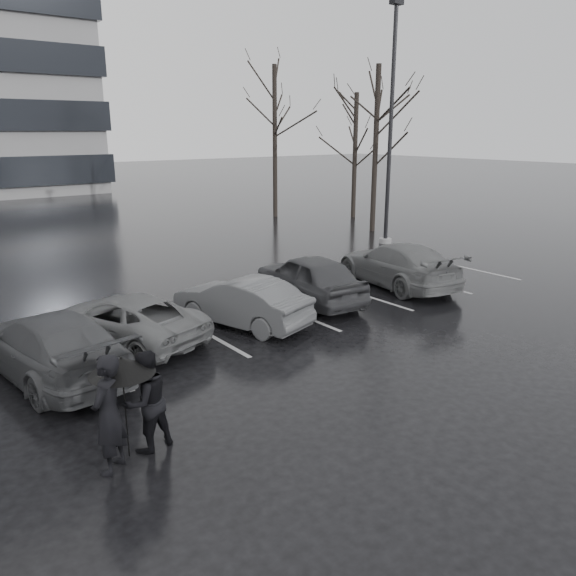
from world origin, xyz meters
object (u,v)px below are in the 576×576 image
(car_main, at_px, (309,278))
(pedestrian_left, at_px, (109,414))
(tree_east, at_px, (375,150))
(tree_ne, at_px, (355,156))
(car_west_c, at_px, (50,345))
(pedestrian_right, at_px, (146,401))
(car_west_a, at_px, (241,302))
(car_east, at_px, (397,264))
(lamp_post, at_px, (390,138))
(car_west_b, at_px, (126,319))
(tree_north, at_px, (275,143))

(car_main, distance_m, pedestrian_left, 9.32)
(tree_east, distance_m, tree_ne, 4.74)
(car_west_c, bearing_deg, pedestrian_right, 89.02)
(car_west_a, bearing_deg, pedestrian_left, 23.09)
(pedestrian_left, distance_m, tree_ne, 26.56)
(pedestrian_right, height_order, tree_ne, tree_ne)
(car_west_c, height_order, car_east, car_east)
(car_east, relative_size, tree_ne, 0.70)
(car_main, bearing_deg, car_west_a, 17.82)
(pedestrian_left, height_order, tree_ne, tree_ne)
(pedestrian_left, relative_size, tree_east, 0.23)
(pedestrian_left, relative_size, lamp_post, 0.19)
(pedestrian_right, relative_size, tree_ne, 0.24)
(car_main, height_order, car_east, car_main)
(car_west_b, xyz_separation_m, car_east, (9.13, -0.43, 0.11))
(car_west_b, distance_m, lamp_post, 15.48)
(tree_east, bearing_deg, pedestrian_left, -145.95)
(car_main, distance_m, tree_east, 13.17)
(car_main, height_order, pedestrian_left, pedestrian_left)
(car_west_c, bearing_deg, pedestrian_left, 79.07)
(car_west_b, bearing_deg, car_west_c, 6.56)
(car_east, bearing_deg, tree_ne, -118.17)
(pedestrian_right, bearing_deg, pedestrian_left, 8.46)
(car_west_b, relative_size, pedestrian_left, 2.29)
(lamp_post, bearing_deg, pedestrian_left, -149.38)
(tree_north, bearing_deg, tree_east, -81.87)
(car_west_b, relative_size, car_west_c, 0.91)
(tree_north, bearing_deg, lamp_post, -95.14)
(car_west_c, relative_size, pedestrian_right, 2.81)
(car_west_a, bearing_deg, tree_north, -146.21)
(pedestrian_left, bearing_deg, tree_ne, 176.91)
(car_west_b, xyz_separation_m, car_west_c, (-1.98, -0.90, 0.09))
(car_west_a, height_order, car_west_c, car_west_c)
(car_west_a, xyz_separation_m, car_west_c, (-4.88, -0.30, 0.05))
(pedestrian_left, distance_m, pedestrian_right, 0.73)
(car_west_b, relative_size, tree_north, 0.50)
(car_west_b, xyz_separation_m, pedestrian_right, (-1.56, -4.73, 0.25))
(car_west_b, relative_size, car_east, 0.88)
(car_main, xyz_separation_m, pedestrian_left, (-7.92, -4.92, 0.21))
(lamp_post, bearing_deg, tree_east, 54.71)
(car_west_b, distance_m, pedestrian_left, 5.45)
(car_east, bearing_deg, tree_north, -101.39)
(car_west_b, relative_size, tree_east, 0.54)
(car_west_b, relative_size, lamp_post, 0.42)
(car_west_a, height_order, pedestrian_left, pedestrian_left)
(car_west_a, bearing_deg, tree_east, -165.91)
(car_main, relative_size, pedestrian_left, 2.28)
(tree_ne, xyz_separation_m, tree_north, (-3.50, 3.00, 0.75))
(pedestrian_right, distance_m, lamp_post, 18.75)
(car_west_b, distance_m, car_west_c, 2.17)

